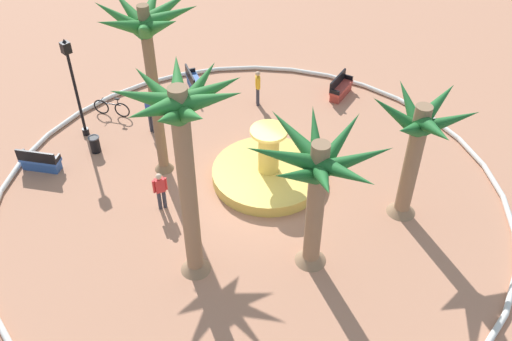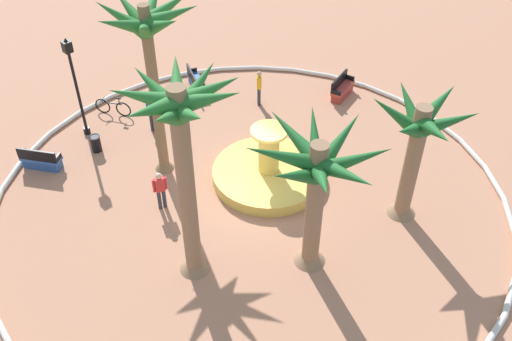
% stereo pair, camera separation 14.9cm
% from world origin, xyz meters
% --- Properties ---
extents(ground_plane, '(80.00, 80.00, 0.00)m').
position_xyz_m(ground_plane, '(0.00, 0.00, 0.00)').
color(ground_plane, tan).
extents(plaza_curb, '(18.89, 18.89, 0.20)m').
position_xyz_m(plaza_curb, '(0.00, 0.00, 0.10)').
color(plaza_curb, silver).
rests_on(plaza_curb, ground).
extents(fountain, '(4.31, 4.31, 2.31)m').
position_xyz_m(fountain, '(-1.20, -0.27, 0.32)').
color(fountain, gold).
rests_on(fountain, ground).
extents(palm_tree_near_fountain, '(4.14, 4.39, 5.09)m').
position_xyz_m(palm_tree_near_fountain, '(0.74, 3.63, 3.70)').
color(palm_tree_near_fountain, '#8E6B4C').
rests_on(palm_tree_near_fountain, ground).
extents(palm_tree_by_curb, '(3.43, 3.37, 7.13)m').
position_xyz_m(palm_tree_by_curb, '(3.67, 1.29, 5.32)').
color(palm_tree_by_curb, '#8E6B4C').
rests_on(palm_tree_by_curb, ground).
extents(palm_tree_mid_plaza, '(3.69, 3.59, 7.03)m').
position_xyz_m(palm_tree_mid_plaza, '(1.29, -3.51, 5.56)').
color(palm_tree_mid_plaza, brown).
rests_on(palm_tree_mid_plaza, ground).
extents(palm_tree_far_side, '(3.67, 3.39, 4.81)m').
position_xyz_m(palm_tree_far_side, '(-3.34, 4.37, 3.29)').
color(palm_tree_far_side, '#8E6B4C').
rests_on(palm_tree_far_side, ground).
extents(bench_east, '(1.12, 1.66, 1.00)m').
position_xyz_m(bench_east, '(-3.25, -7.23, 0.35)').
color(bench_east, '#335BA8').
rests_on(bench_east, ground).
extents(bench_north, '(1.67, 0.90, 1.00)m').
position_xyz_m(bench_north, '(-7.77, -2.12, 0.35)').
color(bench_north, '#B73D33').
rests_on(bench_north, ground).
extents(bench_southeast, '(1.32, 1.60, 1.00)m').
position_xyz_m(bench_southeast, '(4.80, -6.86, 0.35)').
color(bench_southeast, '#335BA8').
rests_on(bench_southeast, ground).
extents(lamppost, '(0.32, 0.32, 4.44)m').
position_xyz_m(lamppost, '(2.34, -7.68, 2.60)').
color(lamppost, black).
rests_on(lamppost, ground).
extents(trash_bin, '(0.46, 0.46, 0.73)m').
position_xyz_m(trash_bin, '(2.66, -6.36, 0.39)').
color(trash_bin, black).
rests_on(trash_bin, ground).
extents(bicycle_red_frame, '(0.94, 1.50, 0.94)m').
position_xyz_m(bicycle_red_frame, '(0.72, -8.10, 0.38)').
color(bicycle_red_frame, black).
rests_on(bicycle_red_frame, ground).
extents(person_cyclist_helmet, '(0.28, 0.52, 1.68)m').
position_xyz_m(person_cyclist_helmet, '(0.17, -5.86, 0.94)').
color(person_cyclist_helmet, '#33333D').
rests_on(person_cyclist_helmet, ground).
extents(person_cyclist_photo, '(0.37, 0.43, 1.69)m').
position_xyz_m(person_cyclist_photo, '(-4.52, -4.27, 0.95)').
color(person_cyclist_photo, '#33333D').
rests_on(person_cyclist_photo, ground).
extents(person_pedestrian_stroll, '(0.50, 0.31, 1.60)m').
position_xyz_m(person_pedestrian_stroll, '(2.71, -1.78, 0.90)').
color(person_pedestrian_stroll, '#33333D').
rests_on(person_pedestrian_stroll, ground).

